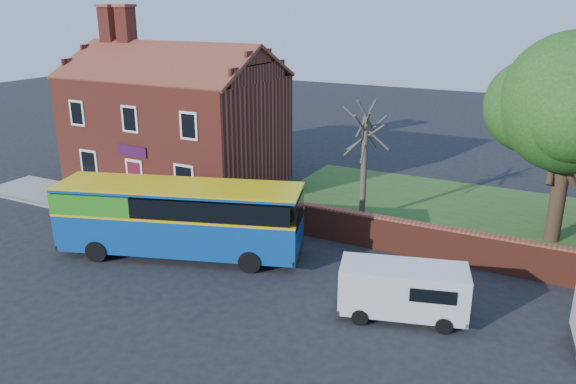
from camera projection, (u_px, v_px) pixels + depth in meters
The scene contains 10 objects.
ground at pixel (144, 276), 22.99m from camera, with size 120.00×120.00×0.00m, color black.
pavement at pixel (115, 206), 30.87m from camera, with size 18.00×3.50×0.12m, color gray.
kerb at pixel (91, 216), 29.39m from camera, with size 18.00×0.15×0.14m, color slate.
grass_strip at pixel (517, 225), 28.32m from camera, with size 26.00×12.00×0.04m, color #426B28.
shop_building at pixel (176, 127), 34.67m from camera, with size 12.30×8.13×10.50m.
boundary_wall at pixel (503, 255), 23.01m from camera, with size 22.00×0.38×1.60m.
bus at pixel (172, 215), 24.48m from camera, with size 10.92×5.86×3.23m.
van_near at pixel (403, 289), 19.68m from camera, with size 4.72×2.90×1.94m.
large_tree at pixel (574, 107), 24.64m from camera, with size 7.90×6.25×9.63m.
bare_tree at pixel (364, 163), 28.11m from camera, with size 2.22×2.64×5.91m.
Camera 1 is at (14.75, -15.73, 10.52)m, focal length 35.00 mm.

